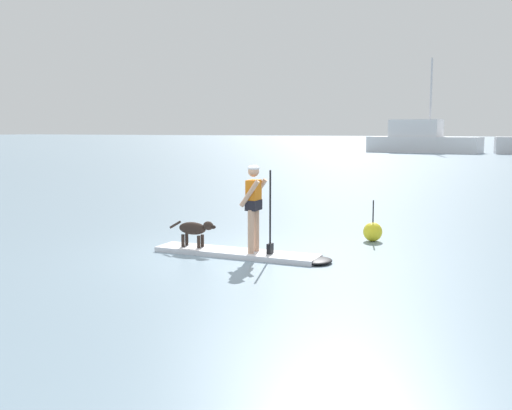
{
  "coord_description": "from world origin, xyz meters",
  "views": [
    {
      "loc": [
        5.06,
        -10.63,
        2.51
      ],
      "look_at": [
        0.0,
        1.0,
        0.9
      ],
      "focal_mm": 42.21,
      "sensor_mm": 36.0,
      "label": 1
    }
  ],
  "objects_px": {
    "person_paddler": "(254,202)",
    "dog": "(195,229)",
    "marker_buoy": "(373,232)",
    "paddleboard": "(246,254)",
    "moored_boat_outer": "(421,140)"
  },
  "relations": [
    {
      "from": "person_paddler",
      "to": "dog",
      "type": "height_order",
      "value": "person_paddler"
    },
    {
      "from": "marker_buoy",
      "to": "person_paddler",
      "type": "bearing_deg",
      "value": -123.86
    },
    {
      "from": "dog",
      "to": "marker_buoy",
      "type": "xyz_separation_m",
      "value": [
        3.09,
        2.61,
        -0.25
      ]
    },
    {
      "from": "paddleboard",
      "to": "dog",
      "type": "xyz_separation_m",
      "value": [
        -1.17,
        0.01,
        0.42
      ]
    },
    {
      "from": "paddleboard",
      "to": "moored_boat_outer",
      "type": "distance_m",
      "value": 55.39
    },
    {
      "from": "dog",
      "to": "marker_buoy",
      "type": "bearing_deg",
      "value": 40.16
    },
    {
      "from": "paddleboard",
      "to": "marker_buoy",
      "type": "bearing_deg",
      "value": 53.65
    },
    {
      "from": "paddleboard",
      "to": "moored_boat_outer",
      "type": "height_order",
      "value": "moored_boat_outer"
    },
    {
      "from": "paddleboard",
      "to": "marker_buoy",
      "type": "relative_size",
      "value": 3.96
    },
    {
      "from": "moored_boat_outer",
      "to": "paddleboard",
      "type": "bearing_deg",
      "value": -85.21
    },
    {
      "from": "dog",
      "to": "moored_boat_outer",
      "type": "relative_size",
      "value": 0.09
    },
    {
      "from": "moored_boat_outer",
      "to": "marker_buoy",
      "type": "relative_size",
      "value": 12.93
    },
    {
      "from": "paddleboard",
      "to": "person_paddler",
      "type": "distance_m",
      "value": 1.06
    },
    {
      "from": "marker_buoy",
      "to": "dog",
      "type": "bearing_deg",
      "value": -139.84
    },
    {
      "from": "person_paddler",
      "to": "paddleboard",
      "type": "bearing_deg",
      "value": 179.7
    }
  ]
}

